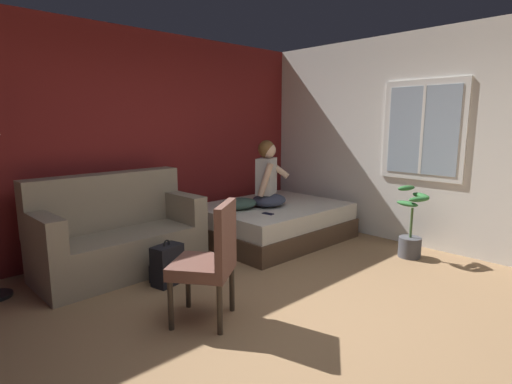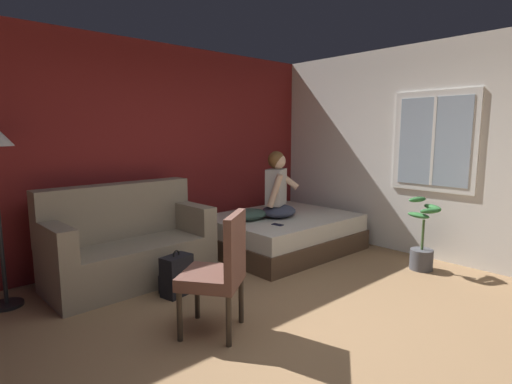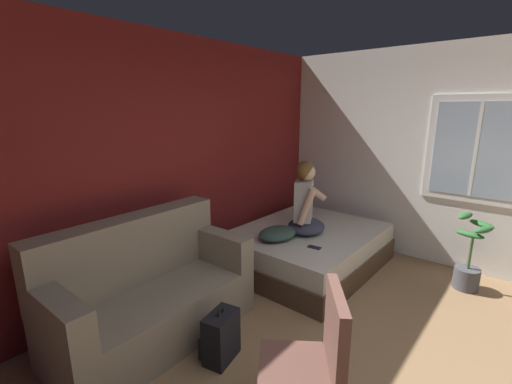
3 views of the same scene
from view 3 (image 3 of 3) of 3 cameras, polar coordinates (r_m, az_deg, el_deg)
wall_back_accent at (r=3.66m, az=-18.29°, el=3.68°), size 10.50×0.16×2.70m
bed at (r=4.42m, az=8.56°, el=-9.18°), size 1.90×1.53×0.48m
couch at (r=3.22m, az=-17.38°, el=-15.77°), size 1.72×0.87×1.04m
side_chair at (r=2.22m, az=9.13°, el=-26.28°), size 0.64×0.64×0.98m
person_seated at (r=4.13m, az=8.22°, el=-2.00°), size 0.66×0.63×0.88m
backpack at (r=2.95m, az=-5.99°, el=-22.91°), size 0.33×0.29×0.46m
throw_pillow at (r=3.96m, az=3.60°, el=-6.91°), size 0.53×0.43×0.14m
cell_phone at (r=3.80m, az=9.68°, el=-9.08°), size 0.08×0.15×0.01m
potted_plant at (r=4.47m, az=31.93°, el=-10.04°), size 0.39×0.37×0.85m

